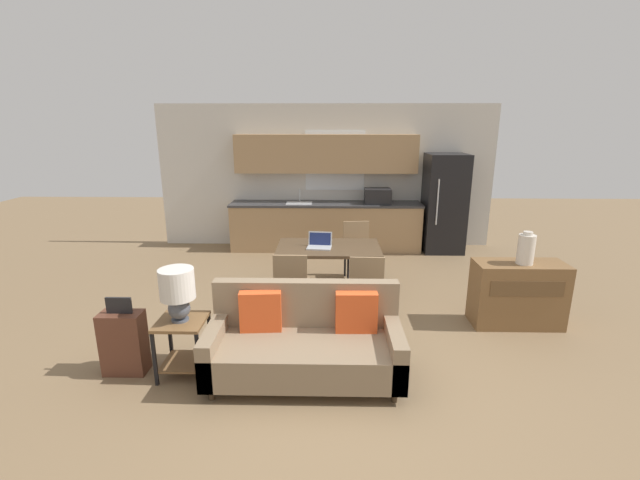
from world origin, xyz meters
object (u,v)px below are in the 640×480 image
object	(u,v)px
refrigerator	(444,203)
credenza	(517,294)
dining_chair_near_right	(366,285)
vase	(526,249)
suitcase	(124,342)
dining_chair_near_left	(291,283)
side_table	(183,338)
dining_chair_far_right	(357,248)
table_lamp	(177,290)
dining_table	(329,251)
couch	(305,343)
laptop	(320,244)

from	to	relation	value
refrigerator	credenza	bearing A→B (deg)	-87.79
dining_chair_near_right	refrigerator	bearing A→B (deg)	-117.15
vase	suitcase	distance (m)	4.44
dining_chair_near_left	vase	bearing A→B (deg)	179.10
side_table	dining_chair_far_right	size ratio (longest dim) A/B	0.64
vase	dining_chair_far_right	bearing A→B (deg)	139.48
vase	dining_chair_near_left	world-z (taller)	vase
dining_chair_near_right	suitcase	world-z (taller)	dining_chair_near_right
table_lamp	dining_table	bearing A→B (deg)	53.85
refrigerator	dining_table	bearing A→B (deg)	-133.01
dining_table	refrigerator	bearing A→B (deg)	46.99
dining_table	suitcase	size ratio (longest dim) A/B	1.78
couch	table_lamp	bearing A→B (deg)	-179.65
couch	dining_chair_far_right	xyz separation A→B (m)	(0.66, 2.67, 0.16)
dining_chair_near_right	laptop	distance (m)	1.00
dining_chair_near_left	suitcase	bearing A→B (deg)	37.34
dining_chair_near_left	dining_table	bearing A→B (deg)	-120.35
laptop	dining_chair_far_right	bearing A→B (deg)	60.21
dining_table	laptop	distance (m)	0.17
dining_chair_far_right	dining_table	bearing A→B (deg)	-125.98
dining_chair_near_left	suitcase	distance (m)	1.92
dining_table	couch	distance (m)	1.95
refrigerator	table_lamp	bearing A→B (deg)	-130.06
side_table	dining_chair_near_right	xyz separation A→B (m)	(1.84, 1.11, 0.12)
credenza	suitcase	xyz separation A→B (m)	(-4.24, -1.12, -0.07)
dining_chair_far_right	laptop	distance (m)	1.01
credenza	suitcase	distance (m)	4.38
suitcase	table_lamp	bearing A→B (deg)	-1.29
couch	side_table	size ratio (longest dim) A/B	3.21
dining_table	side_table	world-z (taller)	dining_table
table_lamp	laptop	bearing A→B (deg)	55.81
table_lamp	vase	bearing A→B (deg)	16.69
refrigerator	dining_chair_far_right	size ratio (longest dim) A/B	2.05
dining_chair_near_right	laptop	xyz separation A→B (m)	(-0.57, 0.77, 0.29)
dining_chair_far_right	dining_chair_near_right	bearing A→B (deg)	-95.67
couch	dining_chair_near_left	bearing A→B (deg)	101.09
vase	laptop	size ratio (longest dim) A/B	1.13
refrigerator	suitcase	xyz separation A→B (m)	(-4.12, -4.20, -0.59)
couch	laptop	size ratio (longest dim) A/B	5.29
dining_chair_far_right	dining_chair_near_left	bearing A→B (deg)	-126.29
dining_chair_far_right	laptop	world-z (taller)	laptop
side_table	table_lamp	size ratio (longest dim) A/B	1.10
side_table	refrigerator	bearing A→B (deg)	49.98
dining_table	vase	distance (m)	2.44
dining_chair_near_left	side_table	bearing A→B (deg)	51.21
table_lamp	dining_chair_far_right	bearing A→B (deg)	55.48
dining_chair_far_right	vase	bearing A→B (deg)	-46.40
refrigerator	dining_table	xyz separation A→B (m)	(-2.14, -2.30, -0.24)
side_table	laptop	world-z (taller)	laptop
table_lamp	dining_chair_near_left	bearing A→B (deg)	50.70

